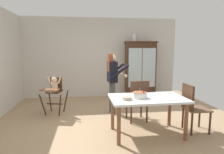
{
  "coord_description": "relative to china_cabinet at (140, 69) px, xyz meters",
  "views": [
    {
      "loc": [
        -0.54,
        -4.13,
        1.66
      ],
      "look_at": [
        0.13,
        0.7,
        0.95
      ],
      "focal_mm": 31.27,
      "sensor_mm": 36.0,
      "label": 1
    }
  ],
  "objects": [
    {
      "name": "ground_plane",
      "position": [
        -1.34,
        -2.37,
        -0.96
      ],
      "size": [
        6.24,
        6.24,
        0.0
      ],
      "primitive_type": "plane",
      "color": "tan"
    },
    {
      "name": "wall_back",
      "position": [
        -1.34,
        0.26,
        0.39
      ],
      "size": [
        5.32,
        0.06,
        2.7
      ],
      "primitive_type": "cube",
      "color": "beige",
      "rests_on": "ground_plane"
    },
    {
      "name": "china_cabinet",
      "position": [
        0.0,
        0.0,
        0.0
      ],
      "size": [
        1.06,
        0.48,
        1.91
      ],
      "color": "#422819",
      "rests_on": "ground_plane"
    },
    {
      "name": "ceramic_vase",
      "position": [
        -0.24,
        0.0,
        1.07
      ],
      "size": [
        0.13,
        0.13,
        0.27
      ],
      "color": "white",
      "rests_on": "china_cabinet"
    },
    {
      "name": "high_chair_with_toddler",
      "position": [
        -2.68,
        -1.47,
        -0.31
      ],
      "size": [
        0.69,
        0.78,
        0.95
      ],
      "rotation": [
        0.0,
        0.0,
        -0.24
      ],
      "color": "#422819",
      "rests_on": "ground_plane"
    },
    {
      "name": "adult_person",
      "position": [
        -1.2,
        -1.63,
        0.01
      ],
      "size": [
        0.54,
        0.52,
        1.53
      ],
      "rotation": [
        0.0,
        0.0,
        1.68
      ],
      "color": "#47474C",
      "rests_on": "ground_plane"
    },
    {
      "name": "dining_table",
      "position": [
        -0.72,
        -3.0,
        -0.32
      ],
      "size": [
        1.43,
        0.88,
        0.74
      ],
      "color": "silver",
      "rests_on": "ground_plane"
    },
    {
      "name": "birthday_cake",
      "position": [
        -0.88,
        -3.02,
        -0.16
      ],
      "size": [
        0.28,
        0.28,
        0.19
      ],
      "color": "white",
      "rests_on": "dining_table"
    },
    {
      "name": "serving_bowl",
      "position": [
        -1.14,
        -3.12,
        -0.19
      ],
      "size": [
        0.18,
        0.18,
        0.05
      ],
      "primitive_type": "cylinder",
      "color": "#C6AD93",
      "rests_on": "dining_table"
    },
    {
      "name": "dining_chair_far_side",
      "position": [
        -0.72,
        -2.35,
        -0.4
      ],
      "size": [
        0.47,
        0.47,
        0.96
      ],
      "rotation": [
        0.0,
        0.0,
        3.21
      ],
      "color": "#422819",
      "rests_on": "ground_plane"
    },
    {
      "name": "dining_chair_right_end",
      "position": [
        0.21,
        -2.99,
        -0.4
      ],
      "size": [
        0.45,
        0.45,
        0.96
      ],
      "rotation": [
        0.0,
        0.0,
        1.54
      ],
      "color": "#422819",
      "rests_on": "ground_plane"
    }
  ]
}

